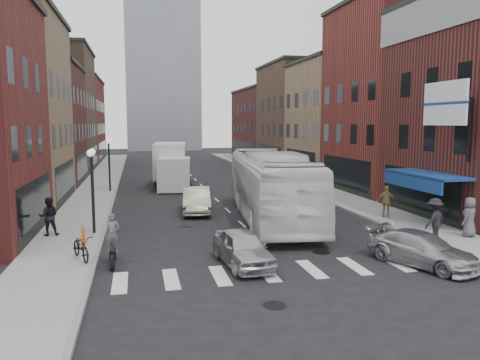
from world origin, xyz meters
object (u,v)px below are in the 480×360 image
billboard_sign (446,105)px  sedan_left_far (197,200)px  sedan_left_near (243,248)px  transit_bus (271,186)px  curb_car (422,249)px  parked_bicycle (81,247)px  ped_left_solo (49,216)px  box_truck (171,166)px  streetlamp_near (92,175)px  bike_rack (83,238)px  ped_right_c (470,217)px  motorcycle_rider (113,241)px  ped_right_b (387,202)px  streetlamp_far (109,155)px  ped_right_a (435,219)px

billboard_sign → sedan_left_far: 14.39m
billboard_sign → sedan_left_near: (-10.14, -2.47, -5.47)m
transit_bus → curb_car: 9.98m
parked_bicycle → ped_left_solo: (-1.87, 4.30, 0.42)m
box_truck → curb_car: 24.86m
streetlamp_near → parked_bicycle: streetlamp_near is taller
bike_rack → ped_left_solo: bearing=124.1°
box_truck → sedan_left_near: bearing=-80.7°
sedan_left_near → transit_bus: bearing=60.6°
ped_right_c → sedan_left_far: bearing=-65.2°
bike_rack → motorcycle_rider: 2.63m
streetlamp_near → transit_bus: streetlamp_near is taller
sedan_left_far → ped_right_b: bearing=-17.3°
sedan_left_near → ped_right_c: 11.06m
streetlamp_far → sedan_left_near: streetlamp_far is taller
ped_right_b → transit_bus: bearing=12.0°
motorcycle_rider → parked_bicycle: motorcycle_rider is taller
motorcycle_rider → transit_bus: size_ratio=0.15×
billboard_sign → ped_left_solo: (-17.95, 3.40, -5.09)m
bike_rack → ped_right_a: bearing=-7.8°
billboard_sign → streetlamp_near: size_ratio=0.90×
box_truck → streetlamp_near: bearing=-99.9°
streetlamp_far → ped_right_c: bearing=-47.7°
streetlamp_far → ped_right_a: 23.95m
ped_right_b → ped_right_c: 5.03m
ped_left_solo → ped_right_a: ped_right_a is taller
streetlamp_near → sedan_left_near: streetlamp_near is taller
streetlamp_near → transit_bus: 9.49m
box_truck → curb_car: box_truck is taller
curb_car → parked_bicycle: 12.87m
streetlamp_near → parked_bicycle: bearing=-91.3°
box_truck → billboard_sign: bearing=-53.9°
transit_bus → parked_bicycle: (-9.33, -6.34, -1.25)m
streetlamp_near → streetlamp_far: (0.00, 14.00, 0.00)m
sedan_left_near → ped_left_solo: ped_left_solo is taller
box_truck → sedan_left_far: size_ratio=1.89×
motorcycle_rider → sedan_left_near: motorcycle_rider is taller
motorcycle_rider → ped_right_b: motorcycle_rider is taller
curb_car → motorcycle_rider: bearing=144.4°
ped_left_solo → ped_right_b: 17.37m
sedan_left_far → curb_car: size_ratio=1.06×
curb_car → ped_right_b: size_ratio=2.45×
motorcycle_rider → curb_car: size_ratio=0.47×
motorcycle_rider → ped_right_a: (13.70, 0.21, 0.16)m
ped_right_a → ped_right_c: bearing=163.0°
streetlamp_near → ped_left_solo: bearing=-177.2°
streetlamp_near → motorcycle_rider: size_ratio=2.07×
transit_bus → ped_left_solo: (-11.19, -2.04, -0.83)m
ped_right_b → ped_right_c: bearing=132.5°
box_truck → ped_right_b: size_ratio=4.89×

